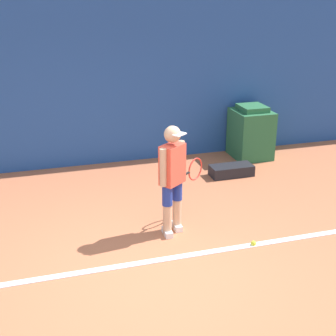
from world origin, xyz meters
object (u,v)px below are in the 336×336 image
at_px(tennis_ball, 253,243).
at_px(equipment_bag, 231,170).
at_px(covered_chair, 251,133).
at_px(tennis_player, 173,175).

height_order(tennis_ball, equipment_bag, equipment_bag).
xyz_separation_m(covered_chair, equipment_bag, (-0.76, -0.83, -0.40)).
bearing_deg(tennis_player, tennis_ball, -73.16).
bearing_deg(equipment_bag, tennis_player, -133.94).
bearing_deg(tennis_ball, tennis_player, 143.27).
bearing_deg(covered_chair, tennis_ball, -114.85).
height_order(tennis_player, covered_chair, tennis_player).
bearing_deg(tennis_ball, equipment_bag, 73.07).
relative_size(covered_chair, equipment_bag, 1.36).
distance_m(covered_chair, equipment_bag, 1.19).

